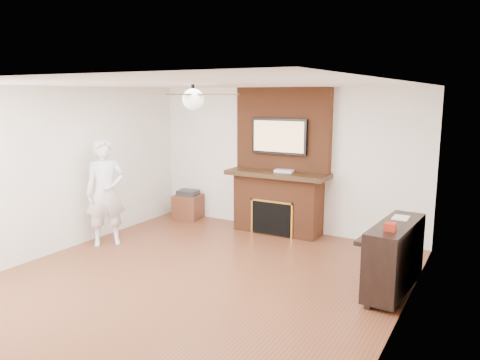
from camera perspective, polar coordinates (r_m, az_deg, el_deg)
The scene contains 11 objects.
room_shell at distance 5.88m, azimuth -5.55°, elevation -0.73°, with size 5.36×5.86×2.86m.
fireplace at distance 8.10m, azimuth 4.86°, elevation 0.52°, with size 1.78×0.64×2.50m.
tv at distance 7.97m, azimuth 4.79°, elevation 5.33°, with size 1.00×0.08×0.60m.
ceiling_fan at distance 5.77m, azimuth -5.74°, elevation 9.87°, with size 1.21×1.21×0.31m.
person at distance 7.70m, azimuth -16.07°, elevation -1.49°, with size 0.62×0.41×1.69m, color silver.
side_table at distance 9.14m, azimuth -6.33°, elevation -3.09°, with size 0.55×0.55×0.56m.
piano at distance 6.01m, azimuth 18.25°, elevation -8.72°, with size 0.58×1.35×0.96m.
cable_box at distance 7.95m, azimuth 5.41°, elevation 1.10°, with size 0.31×0.18×0.04m, color silver.
candle_orange at distance 8.18m, azimuth 2.80°, elevation -6.07°, with size 0.07×0.07×0.12m, color orange.
candle_green at distance 8.11m, azimuth 4.02°, elevation -6.35°, with size 0.06×0.06×0.09m, color #5A8D38.
candle_cream at distance 8.08m, azimuth 4.21°, elevation -6.33°, with size 0.07×0.07×0.12m, color beige.
Camera 1 is at (3.32, -4.71, 2.38)m, focal length 35.00 mm.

